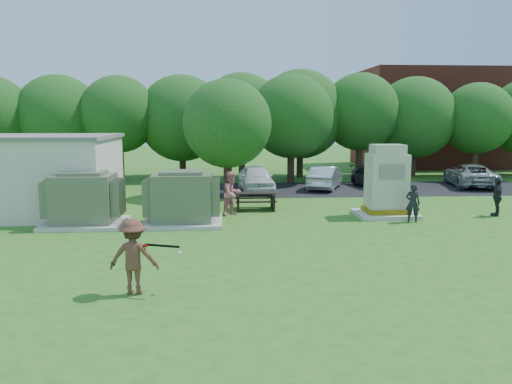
{
  "coord_description": "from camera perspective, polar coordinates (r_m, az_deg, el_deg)",
  "views": [
    {
      "loc": [
        -1.2,
        -14.53,
        4.07
      ],
      "look_at": [
        0.0,
        4.0,
        1.3
      ],
      "focal_mm": 35.0,
      "sensor_mm": 36.0,
      "label": 1
    }
  ],
  "objects": [
    {
      "name": "car_silver_b",
      "position": [
        32.33,
        23.26,
        1.77
      ],
      "size": [
        3.15,
        5.2,
        1.35
      ],
      "primitive_type": "imported",
      "rotation": [
        0.0,
        0.0,
        2.94
      ],
      "color": "#A2A3A7",
      "rests_on": "ground"
    },
    {
      "name": "parking_strip",
      "position": [
        29.48,
        12.48,
        0.36
      ],
      "size": [
        20.0,
        6.0,
        0.01
      ],
      "primitive_type": "cube",
      "color": "#232326",
      "rests_on": "ground"
    },
    {
      "name": "brick_building",
      "position": [
        45.75,
        21.32,
        7.83
      ],
      "size": [
        15.0,
        8.0,
        8.0
      ],
      "primitive_type": "cube",
      "color": "maroon",
      "rests_on": "ground"
    },
    {
      "name": "car_dark",
      "position": [
        29.87,
        13.59,
        1.62
      ],
      "size": [
        2.5,
        4.55,
        1.25
      ],
      "primitive_type": "imported",
      "rotation": [
        0.0,
        0.0,
        0.18
      ],
      "color": "black",
      "rests_on": "ground"
    },
    {
      "name": "person_walking_right",
      "position": [
        23.07,
        25.84,
        -0.5
      ],
      "size": [
        0.67,
        1.02,
        1.62
      ],
      "primitive_type": "imported",
      "rotation": [
        0.0,
        0.0,
        4.39
      ],
      "color": "#242429",
      "rests_on": "ground"
    },
    {
      "name": "picnic_table",
      "position": [
        22.26,
        -0.07,
        -0.8
      ],
      "size": [
        1.8,
        1.35,
        0.77
      ],
      "color": "black",
      "rests_on": "ground"
    },
    {
      "name": "person_at_picnic",
      "position": [
        20.94,
        -2.76,
        -0.17
      ],
      "size": [
        1.14,
        1.11,
        1.84
      ],
      "primitive_type": "imported",
      "rotation": [
        0.0,
        0.0,
        0.69
      ],
      "color": "#D5717F",
      "rests_on": "ground"
    },
    {
      "name": "batter",
      "position": [
        11.99,
        -13.81,
        -7.17
      ],
      "size": [
        1.19,
        0.73,
        1.77
      ],
      "primitive_type": "imported",
      "rotation": [
        0.0,
        0.0,
        3.07
      ],
      "color": "brown",
      "rests_on": "ground"
    },
    {
      "name": "car_white",
      "position": [
        27.75,
        -0.0,
        1.57
      ],
      "size": [
        2.04,
        4.39,
        1.46
      ],
      "primitive_type": "imported",
      "rotation": [
        0.0,
        0.0,
        0.08
      ],
      "color": "white",
      "rests_on": "ground"
    },
    {
      "name": "ground",
      "position": [
        15.13,
        0.99,
        -7.12
      ],
      "size": [
        120.0,
        120.0,
        0.0
      ],
      "primitive_type": "plane",
      "color": "#2D6619",
      "rests_on": "ground"
    },
    {
      "name": "transformer_right",
      "position": [
        19.34,
        -8.4,
        -0.83
      ],
      "size": [
        3.0,
        2.4,
        2.07
      ],
      "color": "beige",
      "rests_on": "ground"
    },
    {
      "name": "person_by_generator",
      "position": [
        20.48,
        17.49,
        -1.22
      ],
      "size": [
        0.65,
        0.54,
        1.51
      ],
      "primitive_type": "imported",
      "rotation": [
        0.0,
        0.0,
        2.78
      ],
      "color": "black",
      "rests_on": "ground"
    },
    {
      "name": "tree_row",
      "position": [
        33.16,
        1.41,
        8.63
      ],
      "size": [
        41.3,
        13.3,
        7.3
      ],
      "color": "#47301E",
      "rests_on": "ground"
    },
    {
      "name": "transformer_left",
      "position": [
        19.99,
        -19.03,
        -0.9
      ],
      "size": [
        3.0,
        2.4,
        2.07
      ],
      "color": "beige",
      "rests_on": "ground"
    },
    {
      "name": "batting_equipment",
      "position": [
        11.74,
        -10.8,
        -6.2
      ],
      "size": [
        0.99,
        0.32,
        0.29
      ],
      "color": "black",
      "rests_on": "ground"
    },
    {
      "name": "generator_cabinet",
      "position": [
        21.34,
        14.68,
        0.77
      ],
      "size": [
        2.45,
        2.01,
        2.99
      ],
      "color": "beige",
      "rests_on": "ground"
    },
    {
      "name": "car_silver_a",
      "position": [
        28.99,
        7.93,
        1.65
      ],
      "size": [
        2.81,
        4.24,
        1.32
      ],
      "primitive_type": "imported",
      "rotation": [
        0.0,
        0.0,
        2.75
      ],
      "color": "silver",
      "rests_on": "ground"
    }
  ]
}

